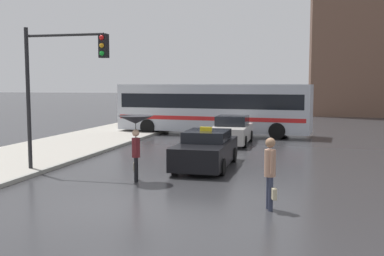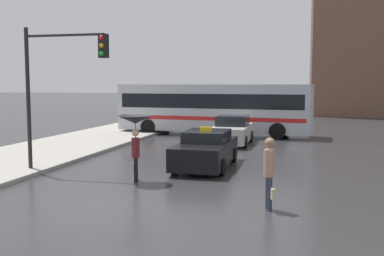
% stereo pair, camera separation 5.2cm
% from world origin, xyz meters
% --- Properties ---
extents(ground_plane, '(300.00, 300.00, 0.00)m').
position_xyz_m(ground_plane, '(0.00, 0.00, 0.00)').
color(ground_plane, '#2D2D30').
extents(taxi, '(1.91, 4.46, 1.55)m').
position_xyz_m(taxi, '(1.13, 6.33, 0.66)').
color(taxi, black).
rests_on(taxi, ground_plane).
extents(sedan_red, '(1.91, 4.29, 1.49)m').
position_xyz_m(sedan_red, '(1.06, 13.33, 0.69)').
color(sedan_red, '#B7B2AD').
rests_on(sedan_red, ground_plane).
extents(city_bus, '(12.29, 3.64, 3.16)m').
position_xyz_m(city_bus, '(-0.80, 17.47, 1.76)').
color(city_bus, '#B2B7C1').
rests_on(city_bus, ground_plane).
extents(pedestrian_with_umbrella, '(1.15, 1.15, 2.15)m').
position_xyz_m(pedestrian_with_umbrella, '(-0.57, 3.30, 1.80)').
color(pedestrian_with_umbrella, black).
rests_on(pedestrian_with_umbrella, ground_plane).
extents(pedestrian_man, '(0.38, 0.55, 1.84)m').
position_xyz_m(pedestrian_man, '(3.90, 0.94, 1.06)').
color(pedestrian_man, '#2D3347').
rests_on(pedestrian_man, ground_plane).
extents(traffic_light, '(3.16, 0.38, 5.15)m').
position_xyz_m(traffic_light, '(-3.57, 3.90, 3.58)').
color(traffic_light, black).
rests_on(traffic_light, ground_plane).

